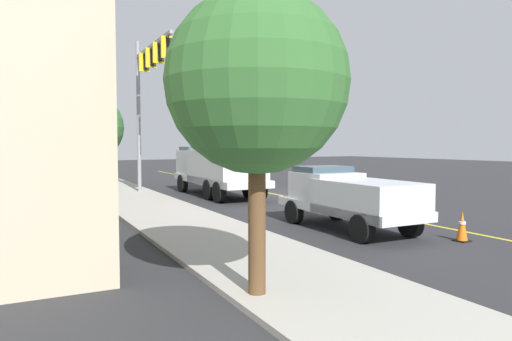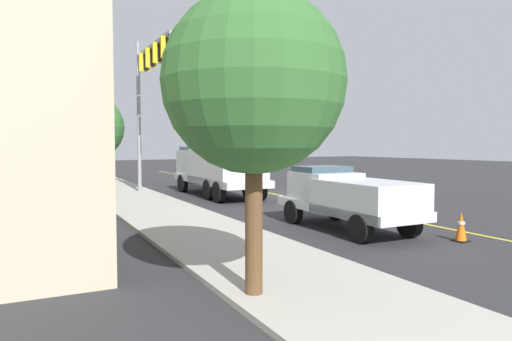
% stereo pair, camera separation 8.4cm
% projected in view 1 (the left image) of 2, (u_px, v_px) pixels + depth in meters
% --- Properties ---
extents(ground, '(120.00, 120.00, 0.00)m').
position_uv_depth(ground, '(274.00, 194.00, 26.33)').
color(ground, '#2D2D30').
extents(sidewalk_far_side, '(60.11, 7.27, 0.12)m').
position_uv_depth(sidewalk_far_side, '(138.00, 200.00, 22.83)').
color(sidewalk_far_side, '#B2ADA3').
rests_on(sidewalk_far_side, ground).
extents(lane_centre_stripe, '(49.92, 3.23, 0.01)m').
position_uv_depth(lane_centre_stripe, '(274.00, 194.00, 26.33)').
color(lane_centre_stripe, yellow).
rests_on(lane_centre_stripe, ground).
extents(utility_bucket_truck, '(8.34, 3.00, 6.59)m').
position_uv_depth(utility_bucket_truck, '(217.00, 167.00, 25.43)').
color(utility_bucket_truck, silver).
rests_on(utility_bucket_truck, ground).
extents(service_pickup_truck, '(5.72, 2.46, 2.06)m').
position_uv_depth(service_pickup_truck, '(348.00, 196.00, 15.25)').
color(service_pickup_truck, silver).
rests_on(service_pickup_truck, ground).
extents(passing_minivan, '(4.91, 2.19, 1.69)m').
position_uv_depth(passing_minivan, '(243.00, 168.00, 35.43)').
color(passing_minivan, maroon).
rests_on(passing_minivan, ground).
extents(traffic_cone_leading, '(0.40, 0.40, 0.89)m').
position_uv_depth(traffic_cone_leading, '(462.00, 227.00, 13.52)').
color(traffic_cone_leading, black).
rests_on(traffic_cone_leading, ground).
extents(traffic_cone_mid_front, '(0.40, 0.40, 0.81)m').
position_uv_depth(traffic_cone_mid_front, '(225.00, 182.00, 29.67)').
color(traffic_cone_mid_front, black).
rests_on(traffic_cone_mid_front, ground).
extents(traffic_signal_mast, '(6.71, 0.84, 8.70)m').
position_uv_depth(traffic_signal_mast, '(148.00, 81.00, 24.48)').
color(traffic_signal_mast, gray).
rests_on(traffic_signal_mast, ground).
extents(street_tree_left, '(3.31, 3.31, 5.61)m').
position_uv_depth(street_tree_left, '(257.00, 83.00, 8.25)').
color(street_tree_left, brown).
rests_on(street_tree_left, ground).
extents(street_tree_right, '(4.42, 4.42, 6.17)m').
position_uv_depth(street_tree_right, '(90.00, 127.00, 30.56)').
color(street_tree_right, brown).
rests_on(street_tree_right, ground).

